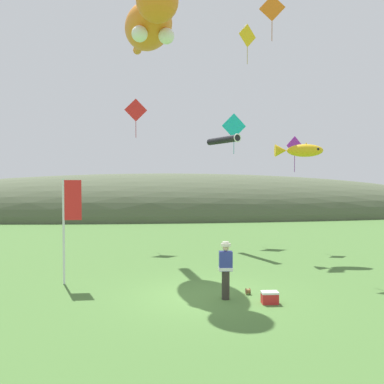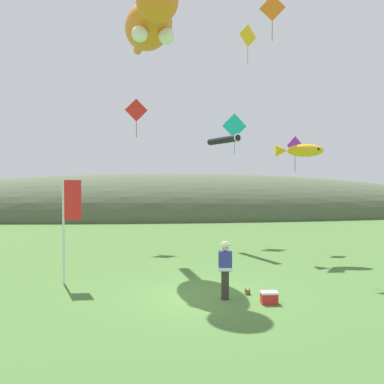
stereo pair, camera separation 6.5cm
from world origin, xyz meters
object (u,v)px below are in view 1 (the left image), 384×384
(kite_diamond_gold, at_px, (247,36))
(kite_diamond_red, at_px, (136,110))
(kite_diamond_orange, at_px, (272,8))
(kite_diamond_teal, at_px, (234,126))
(picnic_cooler, at_px, (270,298))
(kite_tube_streamer, at_px, (223,140))
(festival_banner_pole, at_px, (68,215))
(kite_diamond_violet, at_px, (295,146))
(kite_fish_windsock, at_px, (300,150))
(kite_giant_cat, at_px, (150,23))
(festival_attendant, at_px, (226,268))
(kite_spool, at_px, (248,291))

(kite_diamond_gold, distance_m, kite_diamond_red, 7.30)
(kite_diamond_orange, distance_m, kite_diamond_teal, 7.40)
(picnic_cooler, bearing_deg, kite_tube_streamer, 87.91)
(picnic_cooler, distance_m, kite_diamond_red, 14.76)
(festival_banner_pole, relative_size, kite_diamond_violet, 1.92)
(kite_diamond_gold, relative_size, kite_diamond_red, 0.99)
(picnic_cooler, height_order, festival_banner_pole, festival_banner_pole)
(picnic_cooler, height_order, kite_diamond_orange, kite_diamond_orange)
(festival_banner_pole, bearing_deg, kite_diamond_teal, 51.52)
(festival_banner_pole, xyz_separation_m, kite_fish_windsock, (9.87, 4.34, 2.58))
(picnic_cooler, distance_m, kite_diamond_violet, 12.03)
(kite_giant_cat, relative_size, kite_fish_windsock, 3.11)
(festival_attendant, bearing_deg, picnic_cooler, -25.37)
(festival_attendant, bearing_deg, kite_tube_streamer, 80.61)
(festival_attendant, height_order, festival_banner_pole, festival_banner_pole)
(kite_diamond_red, bearing_deg, kite_diamond_gold, -13.73)
(festival_banner_pole, xyz_separation_m, kite_diamond_violet, (10.56, 7.01, 2.98))
(festival_attendant, bearing_deg, festival_banner_pole, 154.93)
(kite_diamond_orange, height_order, kite_diamond_violet, kite_diamond_orange)
(kite_spool, bearing_deg, kite_fish_windsock, 58.01)
(kite_fish_windsock, height_order, kite_diamond_violet, kite_diamond_violet)
(picnic_cooler, relative_size, kite_fish_windsock, 0.22)
(kite_giant_cat, height_order, kite_fish_windsock, kite_giant_cat)
(festival_banner_pole, distance_m, kite_diamond_violet, 13.02)
(kite_spool, bearing_deg, kite_diamond_teal, 80.91)
(kite_diamond_orange, xyz_separation_m, kite_diamond_violet, (2.10, 2.81, -6.09))
(kite_diamond_violet, distance_m, kite_diamond_red, 8.98)
(festival_banner_pole, bearing_deg, kite_diamond_gold, 43.28)
(kite_diamond_orange, bearing_deg, festival_banner_pole, -153.59)
(kite_giant_cat, bearing_deg, kite_fish_windsock, 5.70)
(kite_giant_cat, relative_size, kite_diamond_gold, 3.34)
(kite_tube_streamer, bearing_deg, kite_spool, -94.91)
(kite_spool, xyz_separation_m, kite_diamond_gold, (2.16, 9.59, 11.23))
(kite_giant_cat, bearing_deg, kite_diamond_teal, 51.39)
(kite_spool, distance_m, kite_diamond_red, 13.84)
(kite_fish_windsock, bearing_deg, kite_diamond_gold, 118.23)
(kite_giant_cat, height_order, kite_diamond_orange, kite_diamond_orange)
(picnic_cooler, height_order, kite_fish_windsock, kite_fish_windsock)
(kite_spool, xyz_separation_m, kite_diamond_teal, (1.89, 11.81, 6.65))
(kite_fish_windsock, bearing_deg, picnic_cooler, -115.64)
(festival_banner_pole, xyz_separation_m, kite_tube_streamer, (6.73, 7.23, 3.29))
(kite_diamond_orange, bearing_deg, kite_fish_windsock, 5.63)
(kite_diamond_gold, height_order, kite_diamond_teal, kite_diamond_gold)
(picnic_cooler, xyz_separation_m, kite_tube_streamer, (0.37, 10.21, 5.52))
(kite_giant_cat, bearing_deg, picnic_cooler, -62.25)
(kite_diamond_violet, distance_m, kite_diamond_teal, 4.17)
(festival_attendant, xyz_separation_m, kite_diamond_orange, (3.32, 6.61, 10.53))
(kite_diamond_red, bearing_deg, kite_spool, -70.76)
(kite_diamond_gold, height_order, kite_diamond_red, kite_diamond_gold)
(picnic_cooler, xyz_separation_m, kite_diamond_gold, (1.75, 10.62, 11.15))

